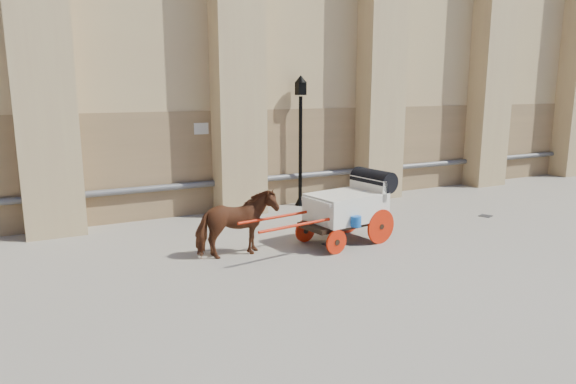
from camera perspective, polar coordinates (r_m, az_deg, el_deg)
ground at (r=12.65m, az=5.05°, el=-5.27°), size 90.00×90.00×0.00m
horse at (r=11.21m, az=-5.76°, el=-3.58°), size 0.80×1.75×1.47m
carriage at (r=12.33m, az=6.94°, el=-1.38°), size 3.96×1.57×1.69m
street_lamp at (r=15.89m, az=1.39°, el=6.11°), size 0.38×0.38×4.02m
drain_grate_near at (r=12.26m, az=4.73°, el=-5.79°), size 0.40×0.40×0.01m
drain_grate_far at (r=15.90m, az=21.09°, el=-2.49°), size 0.41×0.41×0.01m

